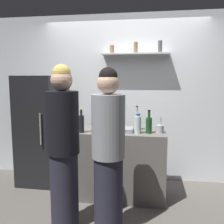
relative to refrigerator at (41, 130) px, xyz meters
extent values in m
plane|color=#59544F|center=(1.27, -0.85, -0.83)|extent=(5.28, 5.28, 0.00)
cube|color=white|center=(1.27, 0.40, 0.47)|extent=(4.80, 0.10, 2.60)
cube|color=silver|center=(1.44, 0.24, 1.15)|extent=(1.02, 0.22, 0.02)
cylinder|color=olive|center=(1.08, 0.24, 1.22)|extent=(0.07, 0.07, 0.12)
cylinder|color=olive|center=(1.44, 0.24, 1.24)|extent=(0.06, 0.06, 0.16)
cylinder|color=#4C4C51|center=(1.80, 0.24, 1.25)|extent=(0.06, 0.06, 0.17)
cube|color=black|center=(0.00, 0.00, 0.00)|extent=(0.59, 0.65, 1.65)
cylinder|color=#99999E|center=(0.16, -0.34, 0.08)|extent=(0.02, 0.02, 0.45)
cube|color=#66605B|center=(1.17, -0.30, -0.37)|extent=(1.44, 0.60, 0.91)
cube|color=gray|center=(1.29, -0.35, 0.11)|extent=(0.34, 0.24, 0.05)
cylinder|color=#B2B2B7|center=(1.80, -0.37, 0.14)|extent=(0.10, 0.10, 0.10)
cylinder|color=silver|center=(1.81, -0.38, 0.20)|extent=(0.02, 0.02, 0.16)
cylinder|color=silver|center=(1.81, -0.37, 0.21)|extent=(0.01, 0.03, 0.19)
cylinder|color=silver|center=(1.82, -0.36, 0.21)|extent=(0.01, 0.02, 0.18)
cylinder|color=silver|center=(1.81, -0.34, 0.20)|extent=(0.04, 0.02, 0.16)
cylinder|color=#472814|center=(0.56, -0.34, 0.18)|extent=(0.07, 0.07, 0.18)
cylinder|color=#472814|center=(0.56, -0.34, 0.32)|extent=(0.03, 0.03, 0.08)
cylinder|color=maroon|center=(0.56, -0.34, 0.36)|extent=(0.03, 0.03, 0.02)
cylinder|color=#B2BFB2|center=(1.50, -0.22, 0.21)|extent=(0.07, 0.07, 0.24)
cylinder|color=#B2BFB2|center=(1.50, -0.22, 0.36)|extent=(0.03, 0.03, 0.08)
cylinder|color=#333333|center=(1.50, -0.22, 0.41)|extent=(0.03, 0.03, 0.02)
cylinder|color=black|center=(0.80, -0.50, 0.20)|extent=(0.07, 0.07, 0.22)
cylinder|color=black|center=(0.80, -0.50, 0.35)|extent=(0.03, 0.03, 0.07)
cylinder|color=gold|center=(0.80, -0.50, 0.39)|extent=(0.03, 0.03, 0.02)
cylinder|color=#19471E|center=(1.66, -0.41, 0.19)|extent=(0.08, 0.08, 0.20)
cylinder|color=#19471E|center=(1.66, -0.41, 0.33)|extent=(0.03, 0.03, 0.08)
cylinder|color=black|center=(1.66, -0.41, 0.38)|extent=(0.04, 0.04, 0.02)
cylinder|color=silver|center=(1.52, -0.44, 0.20)|extent=(0.09, 0.09, 0.22)
cylinder|color=silver|center=(1.52, -0.44, 0.32)|extent=(0.05, 0.05, 0.02)
cylinder|color=blue|center=(1.52, -0.44, 0.34)|extent=(0.06, 0.06, 0.02)
cylinder|color=#262633|center=(1.27, -1.14, -0.42)|extent=(0.30, 0.30, 0.81)
cylinder|color=gray|center=(1.27, -1.14, 0.31)|extent=(0.34, 0.34, 0.64)
sphere|color=#D8AD8C|center=(1.27, -1.14, 0.74)|extent=(0.22, 0.22, 0.22)
sphere|color=black|center=(1.27, -1.14, 0.80)|extent=(0.19, 0.19, 0.19)
cylinder|color=#262633|center=(0.78, -1.12, -0.41)|extent=(0.30, 0.30, 0.83)
cylinder|color=black|center=(0.78, -1.12, 0.33)|extent=(0.34, 0.34, 0.65)
sphere|color=#D8AD8C|center=(0.78, -1.12, 0.77)|extent=(0.22, 0.22, 0.22)
sphere|color=#D8B759|center=(0.78, -1.12, 0.83)|extent=(0.19, 0.19, 0.19)
camera|label=1|loc=(1.69, -3.56, 0.78)|focal=39.87mm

